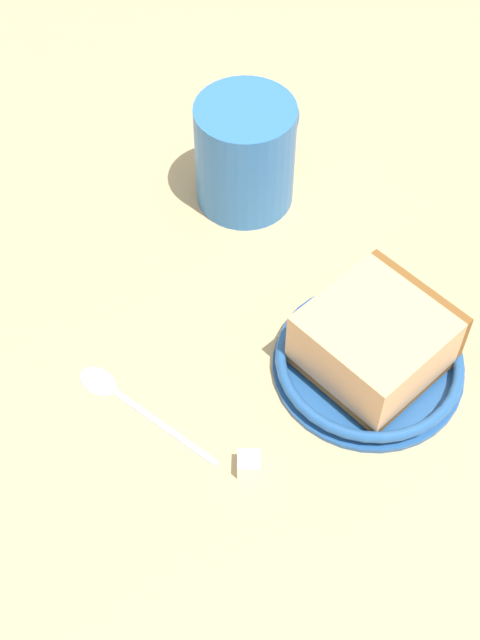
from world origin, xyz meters
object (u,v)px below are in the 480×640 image
small_plate (369,362)px  teaspoon (118,394)px  cake_slice (376,340)px  tea_mug (247,152)px  sugar_cube (249,464)px

small_plate → teaspoon: (17.33, -1.99, -0.43)cm
cake_slice → teaspoon: (17.56, -1.86, -2.86)cm
tea_mug → teaspoon: 21.75cm
teaspoon → tea_mug: bearing=-128.6°
small_plate → tea_mug: size_ratio=1.40×
cake_slice → tea_mug: bearing=-77.1°
tea_mug → cake_slice: bearing=102.9°
cake_slice → teaspoon: cake_slice is taller
cake_slice → sugar_cube: cake_slice is taller
small_plate → tea_mug: (4.03, -18.67, 3.81)cm
cake_slice → small_plate: bearing=29.2°
teaspoon → sugar_cube: bearing=134.0°
sugar_cube → tea_mug: bearing=-103.9°
cake_slice → sugar_cube: size_ratio=8.13×
small_plate → tea_mug: tea_mug is taller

